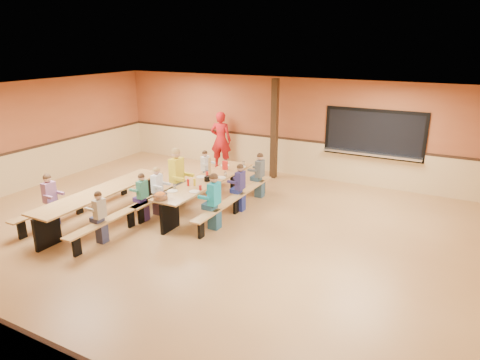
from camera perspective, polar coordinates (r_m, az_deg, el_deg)
The scene contains 23 objects.
ground at distance 9.59m, azimuth -5.27°, elevation -6.89°, with size 12.00×12.00×0.00m, color #99683A.
room_envelope at distance 9.32m, azimuth -5.39°, elevation -3.04°, with size 12.04×10.04×3.02m.
kitchen_pass_through at distance 12.64m, azimuth 17.41°, elevation 5.65°, with size 2.78×0.28×1.38m.
structural_post at distance 12.91m, azimuth 4.60°, elevation 6.72°, with size 0.18×0.18×3.00m, color black.
cafeteria_table_main at distance 10.74m, azimuth -4.42°, elevation -1.04°, with size 1.91×3.70×0.74m.
cafeteria_table_second at distance 10.45m, azimuth -17.84°, elevation -2.44°, with size 1.91×3.70×0.74m.
seated_child_white_left at distance 10.48m, azimuth -10.95°, elevation -1.46°, with size 0.35×0.29×1.17m, color white, non-canonical shape.
seated_adult_yellow at distance 11.02m, azimuth -8.42°, elevation 0.43°, with size 0.49×0.40×1.45m, color yellow, non-canonical shape.
seated_child_grey_left at distance 12.12m, azimuth -4.66°, elevation 1.34°, with size 0.32×0.26×1.10m, color white, non-canonical shape.
seated_child_teal_right at distance 9.49m, azimuth -3.45°, elevation -2.92°, with size 0.40×0.33×1.27m, color teal, non-canonical shape.
seated_child_navy_right at distance 10.50m, azimuth 0.02°, elevation -1.06°, with size 0.36×0.29×1.18m, color navy, non-canonical shape.
seated_child_char_right at distance 11.44m, azimuth 2.66°, elevation 0.60°, with size 0.36×0.30×1.20m, color #4A5153, non-canonical shape.
seated_child_purple_sec at distance 10.57m, azimuth -23.97°, elevation -2.48°, with size 0.37×0.30×1.21m, color #98618F, non-canonical shape.
seated_child_green_sec at distance 10.19m, azimuth -12.83°, elevation -2.28°, with size 0.33×0.27×1.13m, color #347D64, non-canonical shape.
seated_child_tan_sec at distance 9.32m, azimuth -18.12°, elevation -4.78°, with size 0.32×0.26×1.12m, color #ABA089, non-canonical shape.
standing_woman at distance 14.04m, azimuth -2.57°, elevation 5.34°, with size 0.68×0.45×1.87m, color #A61315.
punch_pitcher at distance 11.47m, azimuth -2.01°, elevation 1.97°, with size 0.16×0.16×0.22m, color red.
chip_bowl at distance 9.48m, azimuth -10.59°, elevation -2.10°, with size 0.32×0.32×0.15m, color orange, non-canonical shape.
napkin_dispenser at distance 10.53m, azimuth -4.36°, elevation 0.18°, with size 0.10×0.14×0.13m, color black.
condiment_mustard at distance 10.24m, azimuth -6.08°, elevation -0.28°, with size 0.06×0.06×0.17m, color yellow.
condiment_ketchup at distance 10.23m, azimuth -6.93°, elevation -0.33°, with size 0.06×0.06×0.17m, color #B2140F.
table_paddle at distance 10.62m, azimuth -4.05°, elevation 0.74°, with size 0.16×0.16×0.56m.
place_settings at distance 10.65m, azimuth -4.45°, elevation 0.33°, with size 0.65×3.30×0.11m, color beige, non-canonical shape.
Camera 1 is at (4.86, -7.21, 4.04)m, focal length 32.00 mm.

